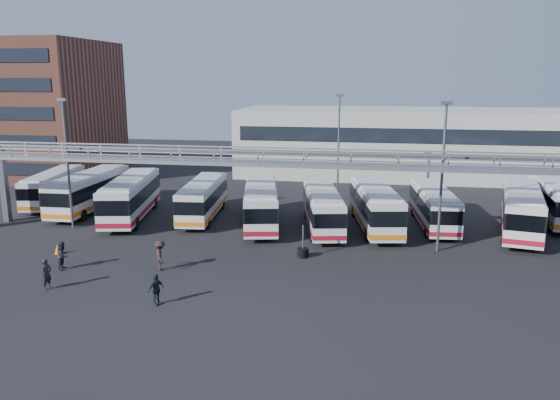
% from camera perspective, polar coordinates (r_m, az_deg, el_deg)
% --- Properties ---
extents(ground, '(140.00, 140.00, 0.00)m').
position_cam_1_polar(ground, '(33.45, -3.73, -7.86)').
color(ground, black).
rests_on(ground, ground).
extents(gantry, '(51.40, 5.15, 7.10)m').
position_cam_1_polar(gantry, '(37.57, -1.72, 3.15)').
color(gantry, gray).
rests_on(gantry, ground).
extents(apartment_building, '(18.00, 15.00, 16.00)m').
position_cam_1_polar(apartment_building, '(73.42, -24.75, 8.61)').
color(apartment_building, brown).
rests_on(apartment_building, ground).
extents(warehouse, '(42.00, 14.00, 8.00)m').
position_cam_1_polar(warehouse, '(68.98, 13.74, 5.87)').
color(warehouse, '#9E9E99').
rests_on(warehouse, ground).
extents(light_pole_left, '(0.70, 0.35, 10.21)m').
position_cam_1_polar(light_pole_left, '(45.46, -21.36, 4.22)').
color(light_pole_left, '#4C4F54').
rests_on(light_pole_left, ground).
extents(light_pole_mid, '(0.70, 0.35, 10.21)m').
position_cam_1_polar(light_pole_mid, '(38.13, 16.61, 3.10)').
color(light_pole_mid, '#4C4F54').
rests_on(light_pole_mid, ground).
extents(light_pole_back, '(0.70, 0.35, 10.21)m').
position_cam_1_polar(light_pole_back, '(52.86, 6.15, 6.08)').
color(light_pole_back, '#4C4F54').
rests_on(light_pole_back, ground).
extents(bus_0, '(4.01, 10.42, 3.09)m').
position_cam_1_polar(bus_0, '(55.65, -22.53, 1.32)').
color(bus_0, silver).
rests_on(bus_0, ground).
extents(bus_1, '(2.84, 11.37, 3.44)m').
position_cam_1_polar(bus_1, '(51.67, -19.28, 0.99)').
color(bus_1, silver).
rests_on(bus_1, ground).
extents(bus_2, '(4.89, 11.86, 3.51)m').
position_cam_1_polar(bus_2, '(47.79, -15.30, 0.40)').
color(bus_2, silver).
rests_on(bus_2, ground).
extents(bus_3, '(3.49, 10.61, 3.16)m').
position_cam_1_polar(bus_3, '(46.82, -8.06, 0.24)').
color(bus_3, silver).
rests_on(bus_3, ground).
extents(bus_4, '(4.77, 11.30, 3.34)m').
position_cam_1_polar(bus_4, '(43.95, -2.00, -0.32)').
color(bus_4, silver).
rests_on(bus_4, ground).
extents(bus_5, '(4.41, 10.67, 3.16)m').
position_cam_1_polar(bus_5, '(42.93, 4.48, -0.80)').
color(bus_5, silver).
rests_on(bus_5, ground).
extents(bus_6, '(4.53, 11.41, 3.38)m').
position_cam_1_polar(bus_6, '(43.72, 9.90, -0.54)').
color(bus_6, silver).
rests_on(bus_6, ground).
extents(bus_7, '(3.27, 10.38, 3.10)m').
position_cam_1_polar(bus_7, '(45.33, 15.76, -0.57)').
color(bus_7, silver).
rests_on(bus_7, ground).
extents(bus_8, '(4.89, 11.77, 3.48)m').
position_cam_1_polar(bus_8, '(45.47, 23.93, -0.88)').
color(bus_8, silver).
rests_on(bus_8, ground).
extents(bus_9, '(3.13, 11.24, 3.38)m').
position_cam_1_polar(bus_9, '(50.81, 26.76, 0.11)').
color(bus_9, silver).
rests_on(bus_9, ground).
extents(pedestrian_a, '(0.56, 0.73, 1.79)m').
position_cam_1_polar(pedestrian_a, '(33.69, -23.20, -7.13)').
color(pedestrian_a, black).
rests_on(pedestrian_a, ground).
extents(pedestrian_b, '(0.72, 0.90, 1.77)m').
position_cam_1_polar(pedestrian_b, '(36.74, -21.72, -5.41)').
color(pedestrian_b, '#27202D').
rests_on(pedestrian_b, ground).
extents(pedestrian_c, '(1.19, 1.42, 1.91)m').
position_cam_1_polar(pedestrian_c, '(34.72, -12.38, -5.69)').
color(pedestrian_c, black).
rests_on(pedestrian_c, ground).
extents(pedestrian_d, '(0.84, 1.06, 1.68)m').
position_cam_1_polar(pedestrian_d, '(29.74, -12.82, -9.11)').
color(pedestrian_d, black).
rests_on(pedestrian_d, ground).
extents(cone_right, '(0.58, 0.58, 0.70)m').
position_cam_1_polar(cone_right, '(40.20, -22.21, -4.73)').
color(cone_right, orange).
rests_on(cone_right, ground).
extents(tire_stack, '(0.76, 0.76, 2.18)m').
position_cam_1_polar(tire_stack, '(36.58, 2.41, -5.42)').
color(tire_stack, black).
rests_on(tire_stack, ground).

